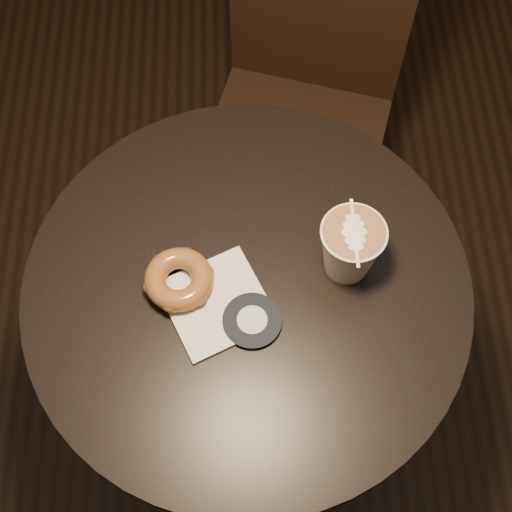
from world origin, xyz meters
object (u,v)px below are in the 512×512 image
latte_cup (350,249)px  cafe_table (248,329)px  chair (307,80)px  doughnut (179,279)px  pastry_bag (217,303)px

latte_cup → cafe_table: bearing=-170.0°
chair → doughnut: (-0.25, -0.58, 0.23)m
cafe_table → doughnut: 0.25m
cafe_table → chair: chair is taller
cafe_table → chair: size_ratio=0.78×
pastry_bag → chair: bearing=48.1°
cafe_table → latte_cup: bearing=10.0°
chair → pastry_bag: chair is taller
pastry_bag → latte_cup: 0.22m
chair → pastry_bag: bearing=-90.3°
chair → latte_cup: chair is taller
doughnut → latte_cup: size_ratio=0.97×
cafe_table → chair: bearing=76.1°
doughnut → latte_cup: latte_cup is taller
latte_cup → doughnut: bearing=-173.8°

